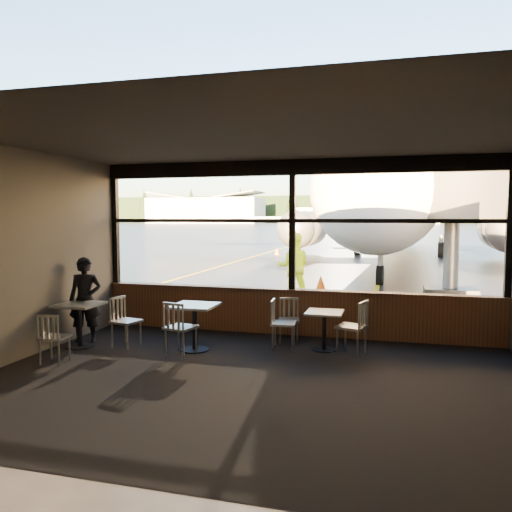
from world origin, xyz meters
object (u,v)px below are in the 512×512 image
at_px(cafe_table_left, 80,325).
at_px(cone_wing, 277,251).
at_px(jet_bridge, 452,218).
at_px(cafe_table_near, 324,331).
at_px(chair_near_n, 289,320).
at_px(chair_mid_s, 181,328).
at_px(chair_near_w, 284,324).
at_px(chair_left_s, 55,338).
at_px(airliner, 399,157).
at_px(passenger, 85,300).
at_px(cafe_table_mid, 195,328).
at_px(chair_mid_w, 126,322).
at_px(ground_crew, 294,267).
at_px(cone_nose, 321,282).
at_px(chair_near_e, 351,327).

height_order(cafe_table_left, cone_wing, cafe_table_left).
height_order(jet_bridge, cafe_table_near, jet_bridge).
distance_m(chair_near_n, chair_mid_s, 2.13).
bearing_deg(cafe_table_near, jet_bridge, 66.74).
xyz_separation_m(chair_near_w, chair_left_s, (-3.40, -1.86, -0.03)).
distance_m(airliner, passenger, 24.09).
height_order(airliner, cafe_table_mid, airliner).
bearing_deg(chair_mid_s, chair_mid_w, 179.14).
xyz_separation_m(airliner, chair_mid_w, (-5.08, -22.86, -5.47)).
relative_size(cafe_table_near, chair_near_n, 0.84).
height_order(airliner, cone_wing, airliner).
height_order(ground_crew, cone_nose, ground_crew).
bearing_deg(jet_bridge, cafe_table_left, -133.69).
bearing_deg(passenger, chair_near_n, -6.42).
height_order(chair_near_w, chair_mid_s, chair_mid_s).
bearing_deg(cafe_table_near, chair_mid_w, -169.08).
distance_m(cafe_table_mid, cone_nose, 8.33).
height_order(cafe_table_near, chair_mid_w, chair_mid_w).
xyz_separation_m(chair_near_e, chair_mid_s, (-2.82, -0.81, -0.00)).
distance_m(ground_crew, cone_wing, 17.43).
bearing_deg(chair_mid_w, chair_near_e, 110.03).
height_order(chair_near_w, chair_mid_w, chair_mid_w).
height_order(chair_left_s, ground_crew, ground_crew).
height_order(jet_bridge, chair_mid_w, jet_bridge).
height_order(chair_near_w, chair_left_s, chair_near_w).
relative_size(chair_mid_w, passenger, 0.57).
bearing_deg(jet_bridge, ground_crew, -162.05).
xyz_separation_m(airliner, cafe_table_mid, (-3.76, -22.79, -5.51)).
bearing_deg(ground_crew, cone_wing, -86.53).
bearing_deg(cafe_table_left, jet_bridge, 46.31).
bearing_deg(airliner, chair_left_s, -99.89).
bearing_deg(cone_wing, ground_crew, -75.82).
bearing_deg(cafe_table_mid, chair_left_s, -145.78).
relative_size(jet_bridge, passenger, 6.63).
bearing_deg(airliner, chair_mid_w, -99.17).
xyz_separation_m(airliner, chair_near_w, (-2.27, -22.23, -5.48)).
height_order(airliner, chair_mid_w, airliner).
xyz_separation_m(jet_bridge, cone_nose, (-3.90, 1.09, -2.12)).
relative_size(airliner, cafe_table_mid, 46.67).
bearing_deg(ground_crew, chair_near_e, 100.17).
bearing_deg(passenger, cone_nose, 45.99).
bearing_deg(cone_nose, cone_wing, 108.12).
relative_size(chair_near_w, cone_nose, 1.98).
relative_size(cafe_table_mid, chair_near_n, 1.00).
distance_m(chair_near_w, cone_nose, 7.70).
relative_size(ground_crew, cone_wing, 4.52).
xyz_separation_m(airliner, chair_mid_s, (-3.88, -23.14, -5.45)).
relative_size(chair_near_e, ground_crew, 0.49).
xyz_separation_m(cafe_table_mid, chair_mid_w, (-1.31, -0.07, 0.05)).
bearing_deg(chair_mid_w, cafe_table_near, 113.43).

